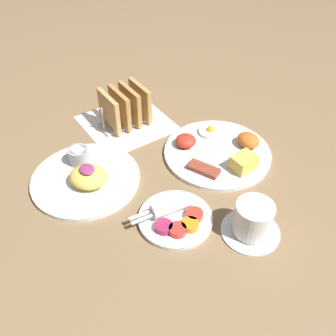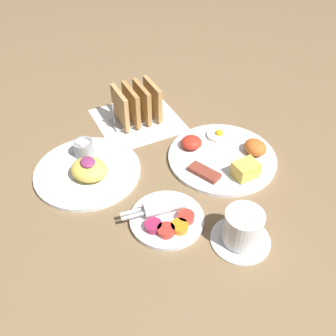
{
  "view_description": "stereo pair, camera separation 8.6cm",
  "coord_description": "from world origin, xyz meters",
  "px_view_note": "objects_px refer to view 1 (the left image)",
  "views": [
    {
      "loc": [
        0.6,
        -0.32,
        0.61
      ],
      "look_at": [
        0.07,
        0.04,
        0.03
      ],
      "focal_mm": 40.0,
      "sensor_mm": 36.0,
      "label": 1
    },
    {
      "loc": [
        0.64,
        -0.24,
        0.61
      ],
      "look_at": [
        0.07,
        0.04,
        0.03
      ],
      "focal_mm": 40.0,
      "sensor_mm": 36.0,
      "label": 2
    }
  ],
  "objects_px": {
    "plate_condiments": "(175,217)",
    "plate_foreground": "(86,176)",
    "plate_breakfast": "(219,151)",
    "coffee_cup": "(253,221)",
    "toast_rack": "(125,108)"
  },
  "relations": [
    {
      "from": "plate_breakfast",
      "to": "coffee_cup",
      "type": "bearing_deg",
      "value": -25.36
    },
    {
      "from": "coffee_cup",
      "to": "plate_breakfast",
      "type": "bearing_deg",
      "value": 154.64
    },
    {
      "from": "plate_foreground",
      "to": "toast_rack",
      "type": "distance_m",
      "value": 0.24
    },
    {
      "from": "plate_condiments",
      "to": "plate_foreground",
      "type": "height_order",
      "value": "plate_foreground"
    },
    {
      "from": "plate_breakfast",
      "to": "toast_rack",
      "type": "distance_m",
      "value": 0.28
    },
    {
      "from": "plate_condiments",
      "to": "plate_foreground",
      "type": "distance_m",
      "value": 0.24
    },
    {
      "from": "plate_condiments",
      "to": "coffee_cup",
      "type": "distance_m",
      "value": 0.16
    },
    {
      "from": "plate_breakfast",
      "to": "plate_condiments",
      "type": "xyz_separation_m",
      "value": [
        0.11,
        -0.21,
        0.0
      ]
    },
    {
      "from": "toast_rack",
      "to": "coffee_cup",
      "type": "height_order",
      "value": "toast_rack"
    },
    {
      "from": "toast_rack",
      "to": "coffee_cup",
      "type": "distance_m",
      "value": 0.47
    },
    {
      "from": "plate_breakfast",
      "to": "plate_condiments",
      "type": "bearing_deg",
      "value": -62.19
    },
    {
      "from": "plate_foreground",
      "to": "coffee_cup",
      "type": "distance_m",
      "value": 0.39
    },
    {
      "from": "plate_breakfast",
      "to": "toast_rack",
      "type": "xyz_separation_m",
      "value": [
        -0.25,
        -0.13,
        0.04
      ]
    },
    {
      "from": "plate_breakfast",
      "to": "coffee_cup",
      "type": "height_order",
      "value": "coffee_cup"
    },
    {
      "from": "plate_condiments",
      "to": "toast_rack",
      "type": "distance_m",
      "value": 0.37
    }
  ]
}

